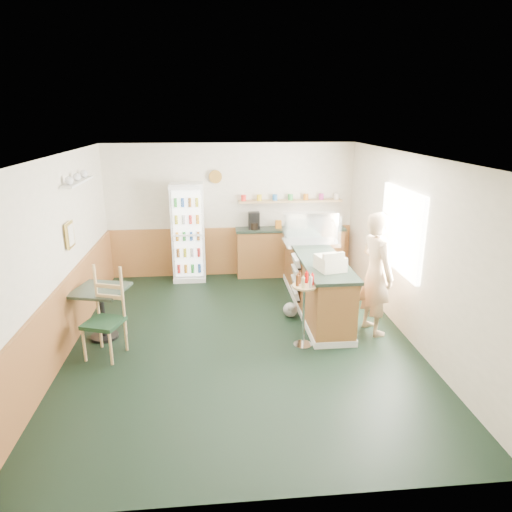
{
  "coord_description": "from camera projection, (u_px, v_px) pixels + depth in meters",
  "views": [
    {
      "loc": [
        -0.36,
        -6.15,
        3.23
      ],
      "look_at": [
        0.28,
        0.6,
        1.12
      ],
      "focal_mm": 32.0,
      "sensor_mm": 36.0,
      "label": 1
    }
  ],
  "objects": [
    {
      "name": "ground",
      "position": [
        241.0,
        339.0,
        6.84
      ],
      "size": [
        6.0,
        6.0,
        0.0
      ],
      "primitive_type": "plane",
      "color": "black",
      "rests_on": "ground"
    },
    {
      "name": "condiment_stand",
      "position": [
        304.0,
        301.0,
        6.46
      ],
      "size": [
        0.35,
        0.35,
        1.09
      ],
      "rotation": [
        0.0,
        0.0,
        0.1
      ],
      "color": "silver",
      "rests_on": "ground"
    },
    {
      "name": "shopkeeper",
      "position": [
        376.0,
        274.0,
        6.83
      ],
      "size": [
        0.59,
        0.72,
        1.89
      ],
      "primitive_type": "imported",
      "rotation": [
        0.0,
        0.0,
        1.81
      ],
      "color": "tan",
      "rests_on": "ground"
    },
    {
      "name": "room_envelope",
      "position": [
        222.0,
        229.0,
        7.06
      ],
      "size": [
        5.04,
        6.02,
        2.72
      ],
      "color": "beige",
      "rests_on": "ground"
    },
    {
      "name": "newspaper_rack",
      "position": [
        296.0,
        278.0,
        7.68
      ],
      "size": [
        0.09,
        0.47,
        0.74
      ],
      "color": "black",
      "rests_on": "ground"
    },
    {
      "name": "back_counter",
      "position": [
        289.0,
        250.0,
        9.45
      ],
      "size": [
        2.24,
        0.42,
        1.69
      ],
      "color": "olive",
      "rests_on": "ground"
    },
    {
      "name": "cafe_table",
      "position": [
        101.0,
        304.0,
        6.73
      ],
      "size": [
        0.88,
        0.88,
        0.79
      ],
      "rotation": [
        0.0,
        0.0,
        -0.26
      ],
      "color": "black",
      "rests_on": "ground"
    },
    {
      "name": "drinks_fridge",
      "position": [
        188.0,
        233.0,
        9.08
      ],
      "size": [
        0.65,
        0.54,
        1.96
      ],
      "color": "white",
      "rests_on": "ground"
    },
    {
      "name": "cafe_chair",
      "position": [
        104.0,
        309.0,
        6.28
      ],
      "size": [
        0.59,
        0.6,
        1.26
      ],
      "rotation": [
        0.0,
        0.0,
        -0.33
      ],
      "color": "black",
      "rests_on": "ground"
    },
    {
      "name": "service_counter",
      "position": [
        315.0,
        282.0,
        7.85
      ],
      "size": [
        0.68,
        3.01,
        1.01
      ],
      "color": "olive",
      "rests_on": "ground"
    },
    {
      "name": "dog_doorstop",
      "position": [
        291.0,
        309.0,
        7.56
      ],
      "size": [
        0.24,
        0.31,
        0.29
      ],
      "rotation": [
        0.0,
        0.0,
        -0.08
      ],
      "color": "gray",
      "rests_on": "ground"
    },
    {
      "name": "display_case",
      "position": [
        311.0,
        230.0,
        8.03
      ],
      "size": [
        0.97,
        0.51,
        0.55
      ],
      "color": "silver",
      "rests_on": "service_counter"
    },
    {
      "name": "cash_register",
      "position": [
        330.0,
        263.0,
        6.77
      ],
      "size": [
        0.45,
        0.46,
        0.21
      ],
      "primitive_type": "cube",
      "rotation": [
        0.0,
        0.0,
        0.23
      ],
      "color": "beige",
      "rests_on": "service_counter"
    }
  ]
}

